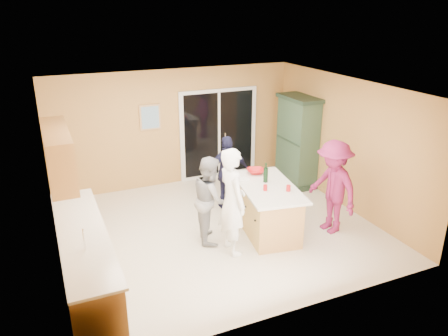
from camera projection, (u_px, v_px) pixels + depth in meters
name	position (u px, v px, depth m)	size (l,w,h in m)	color
floor	(219.00, 229.00, 8.05)	(5.50, 5.50, 0.00)	beige
ceiling	(218.00, 88.00, 7.13)	(5.50, 5.00, 0.10)	silver
wall_back	(175.00, 128.00, 9.73)	(5.50, 0.10, 2.60)	tan
wall_front	(296.00, 226.00, 5.45)	(5.50, 0.10, 2.60)	tan
wall_left	(50.00, 188.00, 6.56)	(0.10, 5.00, 2.60)	tan
wall_right	(346.00, 144.00, 8.62)	(0.10, 5.00, 2.60)	tan
left_cabinet_run	(86.00, 267.00, 6.07)	(0.65, 3.05, 1.24)	tan
upper_cabinets	(58.00, 155.00, 6.25)	(0.35, 1.60, 0.75)	tan
sliding_door	(219.00, 134.00, 10.18)	(1.90, 0.07, 2.10)	silver
framed_picture	(150.00, 117.00, 9.40)	(0.46, 0.04, 0.56)	tan
kitchen_island	(267.00, 210.00, 7.84)	(1.19, 1.83, 0.90)	tan
green_hutch	(297.00, 142.00, 9.78)	(0.58, 1.10, 2.02)	#1E3022
woman_white	(232.00, 201.00, 7.04)	(0.66, 0.43, 1.81)	white
woman_grey	(210.00, 199.00, 7.48)	(0.74, 0.58, 1.52)	#959597
woman_navy	(228.00, 172.00, 8.68)	(0.88, 0.36, 1.50)	#1C1C3D
woman_magenta	(333.00, 187.00, 7.72)	(1.11, 0.64, 1.71)	maroon
serving_bowl	(256.00, 171.00, 8.22)	(0.33, 0.33, 0.08)	#AC1314
tulip_vase	(69.00, 185.00, 7.18)	(0.18, 0.12, 0.33)	#A81210
tumbler_near	(265.00, 188.00, 7.46)	(0.07, 0.07, 0.10)	#AC1314
tumbler_far	(288.00, 188.00, 7.43)	(0.08, 0.08, 0.11)	#AC1314
wine_bottle	(266.00, 175.00, 7.79)	(0.08, 0.08, 0.36)	black
white_plate	(244.00, 179.00, 7.93)	(0.22, 0.22, 0.02)	silver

